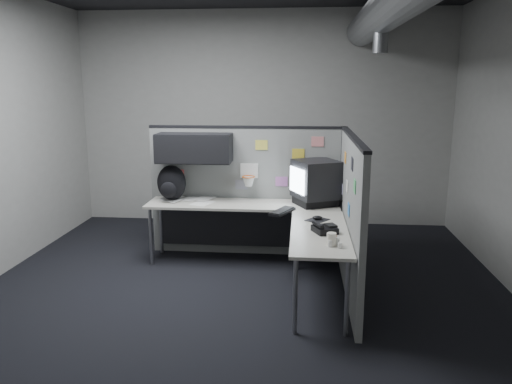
# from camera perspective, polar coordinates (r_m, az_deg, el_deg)

# --- Properties ---
(room) EXTENTS (5.62, 5.62, 3.22)m
(room) POSITION_cam_1_polar(r_m,az_deg,el_deg) (4.79, 4.96, 11.74)
(room) COLOR black
(room) RESTS_ON ground
(partition_back) EXTENTS (2.44, 0.42, 1.63)m
(partition_back) POSITION_cam_1_polar(r_m,az_deg,el_deg) (6.19, -2.68, 1.67)
(partition_back) COLOR slate
(partition_back) RESTS_ON ground
(partition_right) EXTENTS (0.07, 2.23, 1.63)m
(partition_right) POSITION_cam_1_polar(r_m,az_deg,el_deg) (5.20, 10.72, -2.62)
(partition_right) COLOR slate
(partition_right) RESTS_ON ground
(desk) EXTENTS (2.31, 2.11, 0.73)m
(desk) POSITION_cam_1_polar(r_m,az_deg,el_deg) (5.71, 0.61, -3.17)
(desk) COLOR #B8B5A6
(desk) RESTS_ON ground
(monitor) EXTENTS (0.62, 0.62, 0.53)m
(monitor) POSITION_cam_1_polar(r_m,az_deg,el_deg) (5.90, 6.86, 1.14)
(monitor) COLOR black
(monitor) RESTS_ON desk
(keyboard) EXTENTS (0.30, 0.42, 0.04)m
(keyboard) POSITION_cam_1_polar(r_m,az_deg,el_deg) (5.55, 3.00, -2.22)
(keyboard) COLOR black
(keyboard) RESTS_ON desk
(mouse) EXTENTS (0.28, 0.28, 0.05)m
(mouse) POSITION_cam_1_polar(r_m,az_deg,el_deg) (5.29, 7.03, -3.04)
(mouse) COLOR black
(mouse) RESTS_ON desk
(phone) EXTENTS (0.27, 0.28, 0.10)m
(phone) POSITION_cam_1_polar(r_m,az_deg,el_deg) (4.87, 7.81, -4.17)
(phone) COLOR black
(phone) RESTS_ON desk
(bottles) EXTENTS (0.13, 0.17, 0.08)m
(bottles) POSITION_cam_1_polar(r_m,az_deg,el_deg) (4.50, 9.03, -5.66)
(bottles) COLOR silver
(bottles) RESTS_ON desk
(cup) EXTENTS (0.11, 0.11, 0.12)m
(cup) POSITION_cam_1_polar(r_m,az_deg,el_deg) (4.49, 8.62, -5.36)
(cup) COLOR silver
(cup) RESTS_ON desk
(papers) EXTENTS (0.73, 0.57, 0.01)m
(papers) POSITION_cam_1_polar(r_m,az_deg,el_deg) (6.20, -7.73, -0.84)
(papers) COLOR white
(papers) RESTS_ON desk
(backpack) EXTENTS (0.42, 0.42, 0.43)m
(backpack) POSITION_cam_1_polar(r_m,az_deg,el_deg) (6.18, -9.66, 0.97)
(backpack) COLOR black
(backpack) RESTS_ON desk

